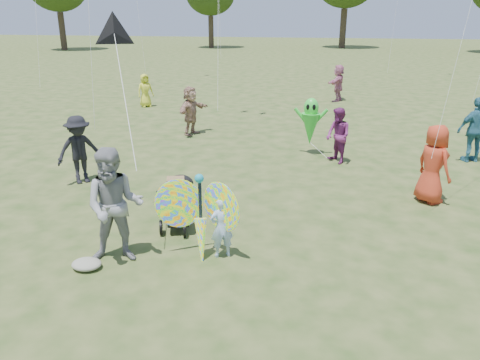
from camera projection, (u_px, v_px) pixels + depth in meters
The scene contains 15 objects.
ground at pixel (234, 271), 7.88m from camera, with size 160.00×160.00×0.00m, color #51592B.
child_girl at pixel (222, 227), 8.20m from camera, with size 0.41×0.27×1.13m, color #A0BDE3.
adult_man at pixel (115, 206), 7.92m from camera, with size 0.99×0.77×2.05m, color gray.
grey_bag at pixel (87, 264), 7.95m from camera, with size 0.51×0.42×0.16m, color gray.
crowd_a at pixel (433, 164), 10.52m from camera, with size 0.88×0.57×1.81m, color #B9361D.
crowd_b at pixel (79, 150), 11.74m from camera, with size 1.12×0.65×1.74m, color black.
crowd_c at pixel (476, 130), 13.42m from camera, with size 1.10×0.46×1.89m, color #2E6980.
crowd_d at pixel (191, 111), 16.52m from camera, with size 1.59×0.51×1.71m, color #A27963.
crowd_e at pixel (338, 136), 13.37m from camera, with size 0.78×0.61×1.60m, color #722662.
crowd_g at pixel (145, 90), 21.48m from camera, with size 0.73×0.48×1.50m, color yellow.
crowd_j at pixel (338, 83), 22.87m from camera, with size 1.63×0.52×1.76m, color #BC6B8D.
jogging_stroller at pixel (178, 199), 9.32m from camera, with size 0.71×1.13×1.09m.
butterfly_kite at pixel (200, 216), 8.13m from camera, with size 1.74×0.75×1.74m.
delta_kite_rig at pixel (114, 34), 8.84m from camera, with size 1.50×2.11×2.52m.
alien_kite at pixel (310, 123), 14.09m from camera, with size 1.12×0.69×1.74m.
Camera 1 is at (1.46, -6.75, 4.11)m, focal length 35.00 mm.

